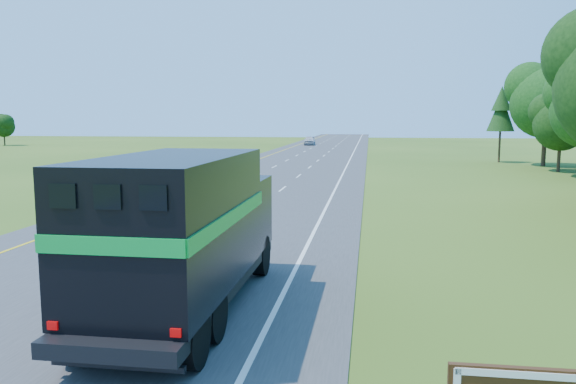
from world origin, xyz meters
name	(u,v)px	position (x,y,z in m)	size (l,w,h in m)	color
road	(283,173)	(0.00, 50.00, 0.02)	(15.00, 260.00, 0.04)	#38383A
lane_markings	(283,172)	(0.00, 50.00, 0.04)	(11.15, 260.00, 0.01)	yellow
horse_truck	(185,229)	(3.29, 12.69, 2.19)	(2.95, 9.11, 4.02)	black
white_suv	(228,168)	(-3.84, 44.73, 0.82)	(2.58, 5.60, 1.56)	white
far_car	(310,140)	(-3.32, 104.23, 0.90)	(2.03, 5.03, 1.72)	#BBBBC2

